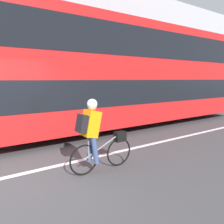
{
  "coord_description": "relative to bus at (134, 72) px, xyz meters",
  "views": [
    {
      "loc": [
        -0.76,
        -4.35,
        1.97
      ],
      "look_at": [
        2.87,
        0.96,
        1.0
      ],
      "focal_mm": 35.0,
      "sensor_mm": 36.0,
      "label": 1
    }
  ],
  "objects": [
    {
      "name": "bus",
      "position": [
        0.0,
        0.0,
        0.0
      ],
      "size": [
        11.66,
        2.54,
        4.05
      ],
      "color": "black",
      "rests_on": "ground_plane"
    },
    {
      "name": "cyclist_on_bike",
      "position": [
        -3.71,
        -3.2,
        -1.39
      ],
      "size": [
        1.54,
        0.32,
        1.58
      ],
      "color": "black",
      "rests_on": "ground_plane"
    },
    {
      "name": "ground_plane",
      "position": [
        -5.17,
        -2.72,
        -2.24
      ],
      "size": [
        80.0,
        80.0,
        0.0
      ],
      "primitive_type": "plane",
      "color": "#424244"
    },
    {
      "name": "road_center_line",
      "position": [
        -5.17,
        -2.42,
        -2.24
      ],
      "size": [
        50.0,
        0.14,
        0.01
      ],
      "primitive_type": "cube",
      "color": "silver",
      "rests_on": "ground_plane"
    }
  ]
}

